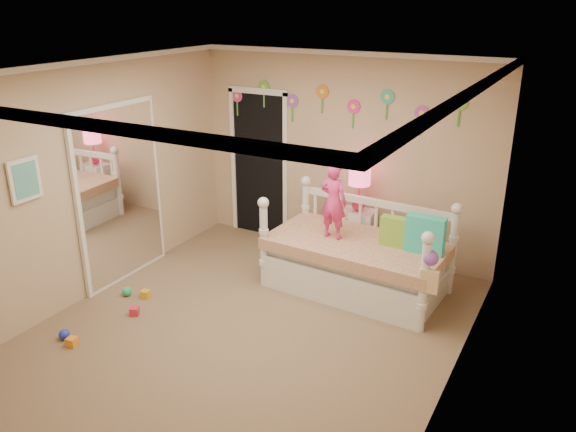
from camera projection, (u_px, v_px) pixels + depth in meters
The scene contains 18 objects.
floor at pixel (252, 327), 5.95m from camera, with size 4.00×4.50×0.01m, color #7F684C.
ceiling at pixel (245, 70), 5.02m from camera, with size 4.00×4.50×0.01m, color white.
back_wall at pixel (343, 156), 7.33m from camera, with size 4.00×0.01×2.60m, color tan.
left_wall at pixel (96, 180), 6.38m from camera, with size 0.01×4.50×2.60m, color tan.
right_wall at pixel (461, 251), 4.59m from camera, with size 0.01×4.50×2.60m, color tan.
crown_molding at pixel (245, 73), 5.03m from camera, with size 4.00×4.50×0.06m, color white, non-canonical shape.
daybed at pixel (357, 245), 6.55m from camera, with size 2.03×1.09×1.10m, color white, non-canonical shape.
pillow_turquoise at pixel (425, 235), 6.15m from camera, with size 0.41×0.14×0.41m, color #26BEBF.
pillow_lime at pixel (396, 232), 6.33m from camera, with size 0.35×0.13×0.33m, color #80B938.
child at pixel (333, 201), 6.45m from camera, with size 0.32×0.21×0.87m, color #F53786.
nightstand at pixel (357, 236), 7.34m from camera, with size 0.41×0.31×0.69m, color white.
table_lamp at pixel (359, 181), 7.07m from camera, with size 0.27×0.27×0.60m.
closet_doorway at pixel (259, 163), 7.97m from camera, with size 0.90×0.04×2.07m, color black.
flower_decals at pixel (338, 105), 7.13m from camera, with size 3.40×0.02×0.50m, color #B2668C, non-canonical shape.
mirror_closet at pixel (120, 194), 6.69m from camera, with size 0.07×1.30×2.10m, color white.
wall_picture at pixel (25, 180), 5.53m from camera, with size 0.05×0.34×0.42m, color white.
hanging_bag at pixel (429, 273), 5.63m from camera, with size 0.20×0.16×0.36m, color beige, non-canonical shape.
toy_scatter at pixel (92, 315), 6.06m from camera, with size 0.80×1.30×0.11m, color #996666, non-canonical shape.
Camera 1 is at (2.79, -4.34, 3.20)m, focal length 35.92 mm.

